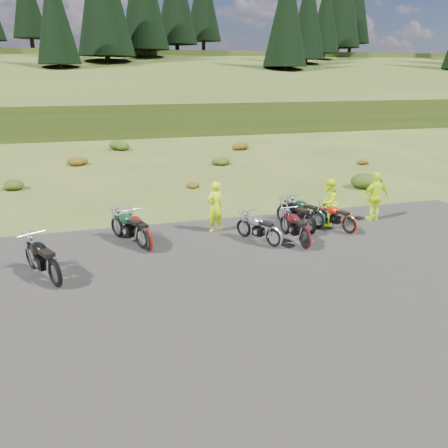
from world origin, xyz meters
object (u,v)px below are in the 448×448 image
object	(u,v)px
person_middle	(215,207)
motorcycle_7	(317,229)
motorcycle_0	(57,288)
motorcycle_3	(273,248)

from	to	relation	value
person_middle	motorcycle_7	bearing A→B (deg)	145.38
motorcycle_0	person_middle	xyz separation A→B (m)	(5.21, 3.16, 0.93)
motorcycle_3	person_middle	size ratio (longest dim) A/B	1.09
motorcycle_3	motorcycle_7	bearing A→B (deg)	-89.23
motorcycle_3	motorcycle_7	size ratio (longest dim) A/B	0.99
motorcycle_7	person_middle	xyz separation A→B (m)	(-3.71, 0.74, 0.93)
motorcycle_0	motorcycle_7	world-z (taller)	motorcycle_0
motorcycle_7	motorcycle_0	bearing A→B (deg)	80.81
motorcycle_7	person_middle	size ratio (longest dim) A/B	1.10
person_middle	motorcycle_3	bearing A→B (deg)	102.17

